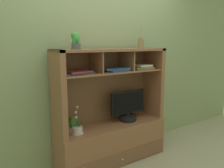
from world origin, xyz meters
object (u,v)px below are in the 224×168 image
magazine_stack_right (140,67)px  potted_orchid (78,129)px  potted_fern (72,124)px  potted_succulent (76,40)px  tv_monitor (128,109)px  diffuser_bottle (141,43)px  magazine_stack_centre (78,72)px  media_console (112,127)px  magazine_stack_left (115,69)px

magazine_stack_right → potted_orchid: bearing=-177.9°
potted_fern → magazine_stack_right: 1.13m
potted_succulent → magazine_stack_right: bearing=-0.7°
tv_monitor → magazine_stack_right: bearing=-0.1°
diffuser_bottle → magazine_stack_centre: bearing=-179.0°
magazine_stack_right → tv_monitor: bearing=179.9°
media_console → potted_succulent: (-0.46, -0.01, 1.08)m
potted_orchid → diffuser_bottle: diffuser_bottle is taller
potted_orchid → diffuser_bottle: (0.96, 0.07, 0.95)m
potted_orchid → diffuser_bottle: bearing=4.2°
magazine_stack_centre → potted_succulent: potted_succulent is taller
magazine_stack_right → diffuser_bottle: (0.03, 0.04, 0.30)m
potted_fern → potted_succulent: 0.93m
diffuser_bottle → potted_succulent: 0.93m
magazine_stack_centre → magazine_stack_right: bearing=-1.3°
magazine_stack_left → diffuser_bottle: (0.43, 0.04, 0.31)m
tv_monitor → potted_succulent: potted_succulent is taller
media_console → diffuser_bottle: size_ratio=5.41×
potted_fern → magazine_stack_left: bearing=-4.9°
potted_succulent → tv_monitor: bearing=-0.8°
media_console → magazine_stack_centre: size_ratio=4.38×
magazine_stack_centre → magazine_stack_right: magazine_stack_right is taller
magazine_stack_centre → diffuser_bottle: bearing=1.0°
potted_orchid → tv_monitor: bearing=2.7°
magazine_stack_centre → diffuser_bottle: (0.91, 0.02, 0.31)m
tv_monitor → diffuser_bottle: (0.22, 0.04, 0.84)m
potted_orchid → magazine_stack_centre: 0.64m
media_console → potted_orchid: 0.51m
magazine_stack_right → potted_succulent: bearing=179.3°
diffuser_bottle → potted_succulent: bearing=-178.4°
magazine_stack_centre → magazine_stack_left: bearing=-3.5°
media_console → potted_fern: bearing=178.3°
potted_fern → magazine_stack_right: size_ratio=0.64×
media_console → potted_orchid: media_console is taller
media_console → tv_monitor: size_ratio=2.77×
magazine_stack_left → potted_fern: bearing=175.1°
potted_fern → diffuser_bottle: (0.99, -0.00, 0.90)m
media_console → potted_fern: media_console is taller
potted_orchid → magazine_stack_left: 0.82m
potted_orchid → potted_succulent: bearing=56.0°
media_console → magazine_stack_left: (0.03, -0.03, 0.74)m
potted_fern → potted_succulent: size_ratio=1.05×
tv_monitor → diffuser_bottle: size_ratio=1.95×
potted_orchid → potted_fern: size_ratio=1.67×
tv_monitor → potted_succulent: size_ratio=2.86×
potted_fern → diffuser_bottle: size_ratio=0.72×
diffuser_bottle → media_console: bearing=-178.4°
media_console → diffuser_bottle: bearing=1.6°
diffuser_bottle → tv_monitor: bearing=-170.9°
potted_orchid → magazine_stack_centre: size_ratio=0.97×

